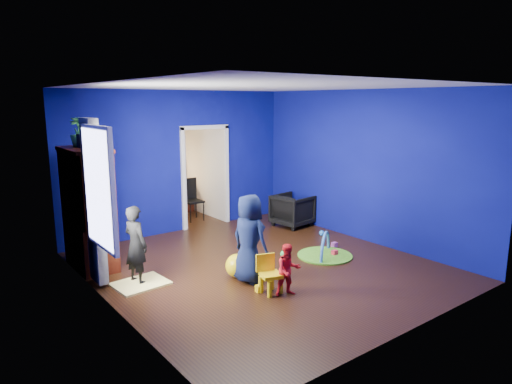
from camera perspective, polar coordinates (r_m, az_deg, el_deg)
floor at (r=7.62m, az=0.73°, el=-9.30°), size 5.00×5.50×0.01m
ceiling at (r=7.13m, az=0.79°, el=13.08°), size 5.00×5.50×0.01m
wall_back at (r=9.52m, az=-9.54°, el=3.73°), size 5.00×0.02×2.90m
wall_front at (r=5.39m, az=19.14°, el=-2.51°), size 5.00×0.02×2.90m
wall_left at (r=6.05m, az=-18.22°, el=-1.00°), size 0.02×5.50×2.90m
wall_right at (r=8.98m, az=13.43°, el=3.12°), size 0.02×5.50×2.90m
alcove at (r=10.60m, az=-8.86°, el=3.41°), size 1.00×1.75×2.50m
armchair at (r=9.96m, az=4.59°, el=-2.28°), size 0.86×0.84×0.70m
child_black at (r=7.01m, az=-14.79°, el=-6.40°), size 0.39×0.49×1.19m
child_navy at (r=6.81m, az=-0.81°, el=-5.87°), size 0.54×0.72×1.34m
toddler_red at (r=6.45m, az=4.06°, el=-9.68°), size 0.44×0.39×0.74m
vase at (r=7.37m, az=-20.09°, el=5.77°), size 0.23×0.23×0.19m
potted_plant at (r=7.86m, az=-21.31°, el=7.00°), size 0.27×0.27×0.47m
tv_armoire at (r=7.82m, az=-20.23°, el=-1.96°), size 0.58×1.14×1.96m
crt_tv at (r=7.82m, az=-19.97°, el=-1.63°), size 0.46×0.70×0.54m
yellow_blanket at (r=7.12m, az=-14.23°, el=-11.05°), size 0.79×0.65×0.03m
hopper_ball at (r=7.13m, az=-2.34°, el=-9.19°), size 0.37×0.37×0.37m
kid_chair at (r=6.55m, az=1.86°, el=-10.49°), size 0.35×0.35×0.50m
play_mat at (r=8.18m, az=8.60°, el=-7.85°), size 0.96×0.96×0.03m
toy_arch at (r=8.18m, az=8.60°, el=-7.80°), size 0.73×0.53×0.86m
window_left at (r=6.36m, az=-19.20°, el=0.44°), size 0.03×0.95×1.55m
curtain at (r=6.96m, az=-19.58°, el=-1.20°), size 0.14×0.42×2.40m
doorway at (r=9.87m, az=-6.39°, el=1.73°), size 1.16×0.10×2.10m
study_desk at (r=11.30m, az=-10.27°, el=-0.65°), size 0.88×0.44×0.75m
desk_monitor at (r=11.30m, az=-10.65°, el=2.30°), size 0.40×0.05×0.32m
desk_lamp at (r=11.13m, az=-11.80°, el=2.02°), size 0.14×0.14×0.14m
folding_chair at (r=10.45m, az=-7.87°, el=-1.07°), size 0.40×0.40×0.92m
book_shelf at (r=11.18m, az=-10.83°, el=7.72°), size 0.88×0.24×0.04m
toy_0 at (r=8.22m, az=9.79°, el=-7.52°), size 0.10×0.08×0.10m
toy_1 at (r=9.38m, az=8.23°, el=-5.07°), size 0.11×0.11×0.11m
toy_2 at (r=6.66m, az=0.40°, el=-11.95°), size 0.10×0.08×0.10m
toy_3 at (r=8.07m, az=3.45°, el=-7.69°), size 0.11×0.11×0.11m
toy_4 at (r=8.65m, az=9.77°, el=-6.55°), size 0.10×0.08×0.10m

